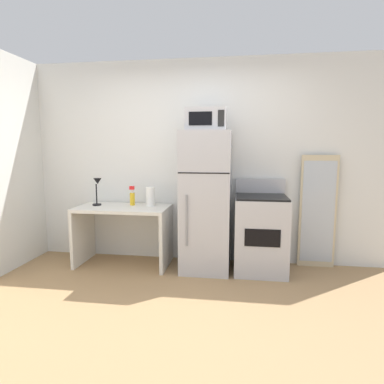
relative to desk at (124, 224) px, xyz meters
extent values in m
plane|color=#9E7A51|center=(0.87, -1.32, -0.52)|extent=(12.00, 12.00, 0.00)
cube|color=silver|center=(0.87, 0.38, 0.78)|extent=(5.00, 0.10, 2.60)
cube|color=silver|center=(0.00, 0.00, 0.21)|extent=(1.15, 0.62, 0.04)
cube|color=silver|center=(-0.56, 0.00, -0.17)|extent=(0.04, 0.62, 0.71)
cube|color=silver|center=(0.56, 0.00, -0.17)|extent=(0.04, 0.62, 0.71)
cylinder|color=black|center=(-0.37, 0.04, 0.24)|extent=(0.11, 0.11, 0.02)
cylinder|color=black|center=(-0.37, 0.04, 0.37)|extent=(0.02, 0.02, 0.26)
cone|color=black|center=(-0.34, 0.02, 0.54)|extent=(0.10, 0.10, 0.08)
cylinder|color=white|center=(0.33, 0.11, 0.35)|extent=(0.11, 0.11, 0.24)
cylinder|color=yellow|center=(0.08, 0.12, 0.31)|extent=(0.06, 0.06, 0.16)
cylinder|color=white|center=(0.08, 0.12, 0.41)|extent=(0.02, 0.02, 0.04)
cube|color=red|center=(0.08, 0.11, 0.45)|extent=(0.06, 0.03, 0.04)
cube|color=#B7B7BC|center=(1.05, 0.00, 0.32)|extent=(0.58, 0.62, 1.68)
cube|color=black|center=(1.05, -0.31, 0.69)|extent=(0.57, 0.00, 0.01)
cylinder|color=gray|center=(0.86, -0.33, 0.15)|extent=(0.02, 0.02, 0.59)
cube|color=#B7B7BC|center=(1.05, -0.02, 1.28)|extent=(0.46, 0.34, 0.26)
cube|color=black|center=(1.00, -0.19, 1.28)|extent=(0.26, 0.01, 0.15)
cube|color=black|center=(1.23, -0.19, 1.28)|extent=(0.07, 0.01, 0.18)
cube|color=#B7B7BC|center=(1.71, 0.01, -0.07)|extent=(0.61, 0.60, 0.90)
cube|color=black|center=(1.71, 0.01, 0.39)|extent=(0.59, 0.58, 0.02)
cube|color=#B7B7BC|center=(1.71, 0.29, 0.49)|extent=(0.61, 0.04, 0.18)
cube|color=black|center=(1.71, -0.30, -0.03)|extent=(0.39, 0.01, 0.20)
cube|color=#C6B793|center=(2.41, 0.27, 0.18)|extent=(0.44, 0.03, 1.40)
cube|color=#B2BCC6|center=(2.41, 0.25, 0.18)|extent=(0.39, 0.00, 1.26)
camera|label=1|loc=(1.44, -3.81, 0.95)|focal=30.03mm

